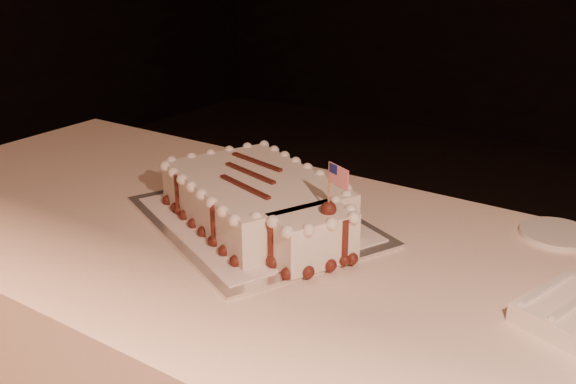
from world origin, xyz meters
The scene contains 4 objects.
cake_board centered at (-0.31, 0.65, 0.75)m, with size 0.49×0.37×0.01m, color white.
doily centered at (-0.31, 0.65, 0.76)m, with size 0.44×0.33×0.00m, color white.
sheet_cake centered at (-0.29, 0.64, 0.80)m, with size 0.48×0.38×0.18m.
side_plate centered at (0.21, 0.92, 0.76)m, with size 0.14×0.14×0.01m, color white.
Camera 1 is at (0.40, -0.28, 1.28)m, focal length 40.00 mm.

